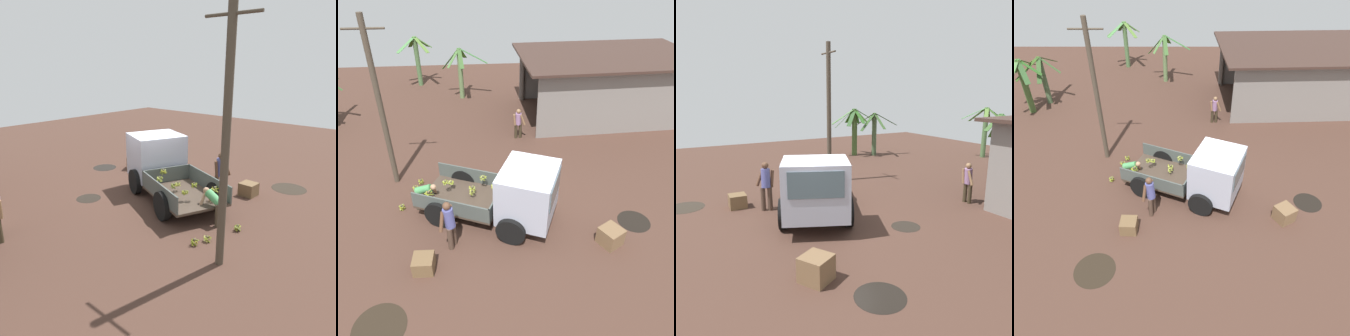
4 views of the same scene
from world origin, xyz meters
The scene contains 17 objects.
ground centered at (0.00, 0.00, 0.00)m, with size 36.00×36.00×0.00m, color #472F25.
mud_patch_0 centered at (1.21, 2.12, 0.00)m, with size 0.89×0.89×0.01m, color black.
mud_patch_1 centered at (-3.94, -3.69, 0.00)m, with size 1.33×1.33×0.01m, color black.
mud_patch_2 centered at (3.75, -0.62, 0.00)m, with size 1.08×1.08×0.01m, color black.
cargo_truck centered at (-0.21, -0.24, 1.15)m, with size 4.88×3.52×2.14m.
warehouse_shed centered at (5.89, 8.17, 2.32)m, with size 9.32×6.28×3.20m.
utility_pole centered at (-4.63, 2.44, 3.12)m, with size 1.29×0.20×6.11m.
banana_palm_0 centered at (-5.08, 13.51, 1.69)m, with size 2.22×2.49×3.11m.
banana_palm_1 centered at (-2.25, 10.99, 1.58)m, with size 2.75×2.40×2.96m.
person_foreground_visitor centered at (-2.30, -1.17, 0.95)m, with size 0.54×0.62×1.71m.
person_worker_loading centered at (-3.30, 0.70, 0.66)m, with size 0.82×0.66×1.05m.
person_bystander_near_shed centered at (0.55, 5.54, 0.84)m, with size 0.59×0.33×1.52m.
banana_bunch_on_ground_0 centered at (-4.14, 0.69, 0.11)m, with size 0.25×0.25×0.20m.
banana_bunch_on_ground_1 centered at (-3.66, 2.17, 0.12)m, with size 0.23×0.23×0.21m.
banana_bunch_on_ground_2 centered at (-3.81, 1.79, 0.10)m, with size 0.24×0.24×0.19m.
wooden_crate_0 centered at (-3.04, -2.02, 0.24)m, with size 0.58×0.58×0.48m, color brown.
wooden_crate_1 centered at (2.58, -1.49, 0.29)m, with size 0.62×0.62×0.58m, color brown.
Camera 2 is at (-1.26, -8.37, 7.65)m, focal length 35.00 mm.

